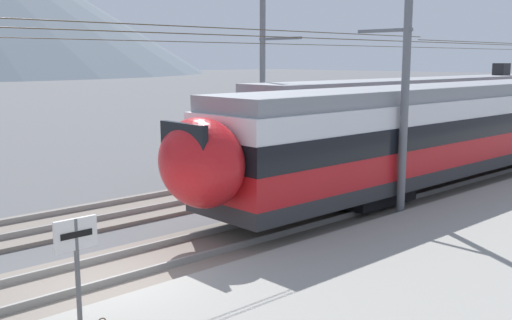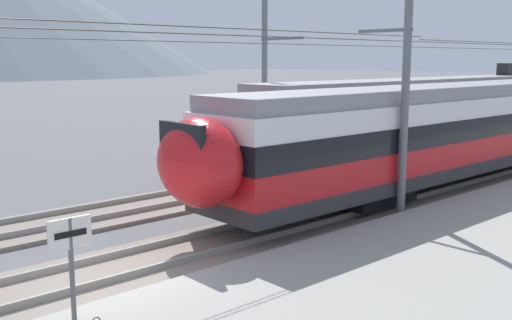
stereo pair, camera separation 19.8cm
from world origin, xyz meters
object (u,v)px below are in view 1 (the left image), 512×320
(train_near_platform, at_px, (496,121))
(platform_sign, at_px, (77,252))
(catenary_mast_far_side, at_px, (265,79))
(catenary_mast_mid, at_px, (402,83))
(train_far_track, at_px, (455,107))

(train_near_platform, bearing_deg, platform_sign, -171.37)
(catenary_mast_far_side, bearing_deg, platform_sign, -143.75)
(catenary_mast_mid, xyz_separation_m, catenary_mast_far_side, (2.16, 8.13, -0.16))
(train_far_track, bearing_deg, platform_sign, -162.93)
(train_near_platform, distance_m, platform_sign, 20.64)
(train_near_platform, bearing_deg, catenary_mast_far_side, 137.14)
(platform_sign, bearing_deg, train_near_platform, 8.63)
(train_far_track, xyz_separation_m, catenary_mast_far_side, (-12.29, 1.88, 1.72))
(catenary_mast_far_side, distance_m, platform_sign, 16.58)
(train_far_track, xyz_separation_m, platform_sign, (-25.55, -7.84, -0.39))
(train_near_platform, xyz_separation_m, train_far_track, (5.15, 4.75, -0.00))
(platform_sign, bearing_deg, catenary_mast_far_side, 36.25)
(catenary_mast_mid, bearing_deg, platform_sign, -171.82)
(catenary_mast_mid, bearing_deg, train_far_track, 23.39)
(train_near_platform, distance_m, train_far_track, 7.00)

